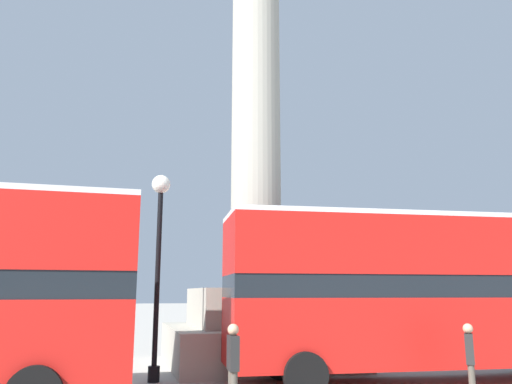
{
  "coord_description": "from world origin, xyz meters",
  "views": [
    {
      "loc": [
        -4.46,
        -16.39,
        2.27
      ],
      "look_at": [
        0.0,
        0.0,
        5.72
      ],
      "focal_mm": 35.0,
      "sensor_mm": 36.0,
      "label": 1
    }
  ],
  "objects_px": {
    "equestrian_statue": "(402,303)",
    "pedestrian_by_plinth": "(233,364)",
    "bus_b": "(426,289)",
    "monument_column": "(256,186)",
    "pedestrian_near_lamp": "(470,359)",
    "street_lamp": "(159,244)"
  },
  "relations": [
    {
      "from": "equestrian_statue",
      "to": "pedestrian_by_plinth",
      "type": "distance_m",
      "value": 16.91
    },
    {
      "from": "pedestrian_by_plinth",
      "to": "pedestrian_near_lamp",
      "type": "bearing_deg",
      "value": -90.78
    },
    {
      "from": "bus_b",
      "to": "equestrian_statue",
      "type": "height_order",
      "value": "equestrian_statue"
    },
    {
      "from": "bus_b",
      "to": "street_lamp",
      "type": "xyz_separation_m",
      "value": [
        -6.9,
        2.07,
        1.21
      ]
    },
    {
      "from": "equestrian_statue",
      "to": "pedestrian_near_lamp",
      "type": "bearing_deg",
      "value": -116.87
    },
    {
      "from": "monument_column",
      "to": "pedestrian_near_lamp",
      "type": "relative_size",
      "value": 12.4
    },
    {
      "from": "street_lamp",
      "to": "pedestrian_by_plinth",
      "type": "xyz_separation_m",
      "value": [
        1.2,
        -4.07,
        -2.65
      ]
    },
    {
      "from": "pedestrian_near_lamp",
      "to": "pedestrian_by_plinth",
      "type": "height_order",
      "value": "pedestrian_by_plinth"
    },
    {
      "from": "bus_b",
      "to": "street_lamp",
      "type": "bearing_deg",
      "value": 168.24
    },
    {
      "from": "street_lamp",
      "to": "pedestrian_near_lamp",
      "type": "height_order",
      "value": "street_lamp"
    },
    {
      "from": "monument_column",
      "to": "pedestrian_by_plinth",
      "type": "bearing_deg",
      "value": -108.91
    },
    {
      "from": "monument_column",
      "to": "pedestrian_by_plinth",
      "type": "height_order",
      "value": "monument_column"
    },
    {
      "from": "pedestrian_near_lamp",
      "to": "monument_column",
      "type": "bearing_deg",
      "value": 60.88
    },
    {
      "from": "equestrian_statue",
      "to": "pedestrian_by_plinth",
      "type": "xyz_separation_m",
      "value": [
        -11.33,
        -12.53,
        -0.84
      ]
    },
    {
      "from": "monument_column",
      "to": "bus_b",
      "type": "relative_size",
      "value": 1.87
    },
    {
      "from": "street_lamp",
      "to": "pedestrian_by_plinth",
      "type": "bearing_deg",
      "value": -73.6
    },
    {
      "from": "street_lamp",
      "to": "pedestrian_near_lamp",
      "type": "distance_m",
      "value": 8.14
    },
    {
      "from": "monument_column",
      "to": "bus_b",
      "type": "distance_m",
      "value": 6.74
    },
    {
      "from": "street_lamp",
      "to": "pedestrian_by_plinth",
      "type": "height_order",
      "value": "street_lamp"
    },
    {
      "from": "pedestrian_by_plinth",
      "to": "monument_column",
      "type": "bearing_deg",
      "value": -16.93
    },
    {
      "from": "bus_b",
      "to": "pedestrian_by_plinth",
      "type": "height_order",
      "value": "bus_b"
    },
    {
      "from": "bus_b",
      "to": "pedestrian_near_lamp",
      "type": "distance_m",
      "value": 2.74
    }
  ]
}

